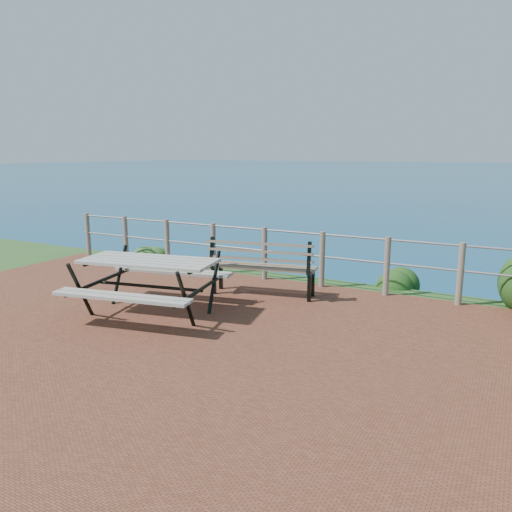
{
  "coord_description": "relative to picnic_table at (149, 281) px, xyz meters",
  "views": [
    {
      "loc": [
        4.21,
        -4.84,
        2.39
      ],
      "look_at": [
        0.5,
        2.08,
        0.75
      ],
      "focal_mm": 35.0,
      "sensor_mm": 36.0,
      "label": 1
    }
  ],
  "objects": [
    {
      "name": "shrub_lip_west",
      "position": [
        -2.72,
        3.22,
        -0.53
      ],
      "size": [
        0.71,
        0.71,
        0.43
      ],
      "primitive_type": "ellipsoid",
      "color": "#2A4F1D",
      "rests_on": "ground"
    },
    {
      "name": "park_bench",
      "position": [
        1.01,
        1.7,
        0.13
      ],
      "size": [
        1.82,
        0.8,
        1.0
      ],
      "rotation": [
        0.0,
        0.0,
        0.21
      ],
      "color": "brown",
      "rests_on": "ground"
    },
    {
      "name": "ground",
      "position": [
        0.54,
        -0.68,
        -0.53
      ],
      "size": [
        10.0,
        7.0,
        0.12
      ],
      "primitive_type": "cube",
      "color": "brown",
      "rests_on": "ground"
    },
    {
      "name": "safety_railing",
      "position": [
        0.54,
        2.67,
        0.04
      ],
      "size": [
        9.4,
        0.1,
        1.0
      ],
      "color": "#6B5B4C",
      "rests_on": "ground"
    },
    {
      "name": "shrub_lip_east",
      "position": [
        2.76,
        3.63,
        -0.53
      ],
      "size": [
        0.7,
        0.7,
        0.42
      ],
      "primitive_type": "ellipsoid",
      "color": "#1D3B12",
      "rests_on": "ground"
    },
    {
      "name": "picnic_table",
      "position": [
        0.0,
        0.0,
        0.0
      ],
      "size": [
        2.09,
        1.69,
        0.83
      ],
      "rotation": [
        0.0,
        0.0,
        0.2
      ],
      "color": "gray",
      "rests_on": "ground"
    }
  ]
}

